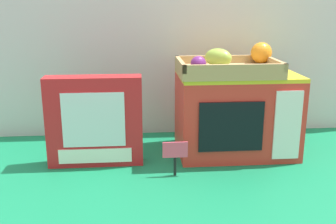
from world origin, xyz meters
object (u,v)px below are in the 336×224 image
object	(u,v)px
cookie_set_box	(95,121)
food_groups_crate	(230,66)
toy_microwave	(236,113)
price_sign	(175,153)

from	to	relation	value
cookie_set_box	food_groups_crate	bearing A→B (deg)	6.59
food_groups_crate	toy_microwave	bearing A→B (deg)	31.89
food_groups_crate	cookie_set_box	world-z (taller)	food_groups_crate
cookie_set_box	price_sign	world-z (taller)	cookie_set_box
food_groups_crate	cookie_set_box	bearing A→B (deg)	-173.41
toy_microwave	price_sign	world-z (taller)	toy_microwave
price_sign	food_groups_crate	bearing A→B (deg)	40.20
cookie_set_box	price_sign	xyz separation A→B (m)	(0.23, -0.11, -0.07)
food_groups_crate	price_sign	xyz separation A→B (m)	(-0.18, -0.15, -0.22)
toy_microwave	cookie_set_box	xyz separation A→B (m)	(-0.44, -0.07, 0.00)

